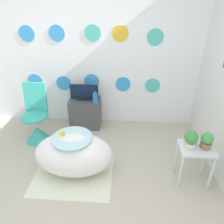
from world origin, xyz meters
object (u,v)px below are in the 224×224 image
object	(u,v)px
vase	(95,98)
potted_plant_right	(207,140)
chair	(36,124)
tv	(84,93)
potted_plant_left	(191,139)
bathtub	(74,154)

from	to	relation	value
vase	potted_plant_right	world-z (taller)	potted_plant_right
chair	tv	distance (m)	0.89
potted_plant_left	potted_plant_right	size ratio (longest dim) A/B	1.11
bathtub	potted_plant_right	bearing A→B (deg)	-2.57
chair	vase	distance (m)	1.00
tv	potted_plant_right	world-z (taller)	tv
tv	potted_plant_left	distance (m)	1.86
chair	tv	world-z (taller)	chair
potted_plant_left	potted_plant_right	xyz separation A→B (m)	(0.18, 0.01, -0.01)
bathtub	potted_plant_left	xyz separation A→B (m)	(1.37, -0.08, 0.36)
potted_plant_left	chair	bearing A→B (deg)	160.85
potted_plant_left	bathtub	bearing A→B (deg)	176.63
chair	tv	bearing A→B (deg)	33.88
chair	vase	xyz separation A→B (m)	(0.88, 0.35, 0.31)
bathtub	vase	xyz separation A→B (m)	(0.15, 1.00, 0.32)
chair	potted_plant_right	xyz separation A→B (m)	(2.29, -0.72, 0.34)
bathtub	chair	size ratio (longest dim) A/B	1.09
vase	potted_plant_left	bearing A→B (deg)	-41.32
bathtub	vase	world-z (taller)	vase
tv	potted_plant_right	xyz separation A→B (m)	(1.60, -1.18, 0.00)
chair	potted_plant_right	bearing A→B (deg)	-17.49
bathtub	chair	bearing A→B (deg)	138.43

